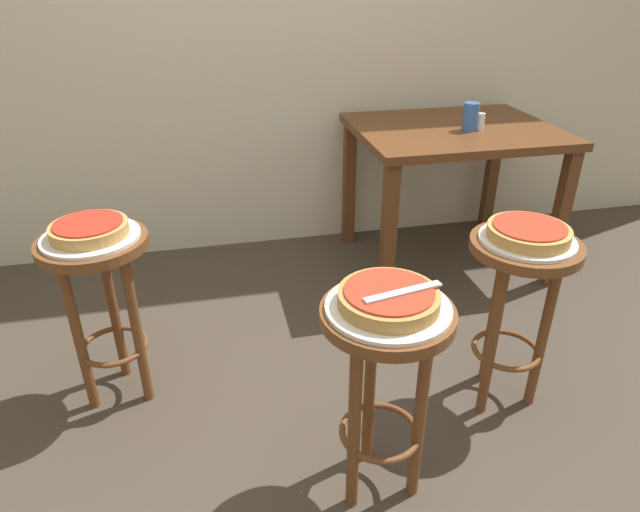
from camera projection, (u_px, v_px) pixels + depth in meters
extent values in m
plane|color=#42382D|center=(326.00, 448.00, 1.86)|extent=(6.00, 6.00, 0.00)
cylinder|color=brown|center=(388.00, 315.00, 1.45)|extent=(0.36, 0.36, 0.03)
cylinder|color=brown|center=(370.00, 383.00, 1.70)|extent=(0.04, 0.04, 0.61)
cylinder|color=brown|center=(354.00, 428.00, 1.53)|extent=(0.04, 0.04, 0.61)
cylinder|color=brown|center=(420.00, 417.00, 1.57)|extent=(0.04, 0.04, 0.61)
torus|color=brown|center=(380.00, 432.00, 1.64)|extent=(0.24, 0.24, 0.02)
cylinder|color=white|center=(388.00, 307.00, 1.44)|extent=(0.33, 0.33, 0.01)
cylinder|color=#B78442|center=(389.00, 299.00, 1.42)|extent=(0.26, 0.26, 0.04)
cylinder|color=#B23823|center=(389.00, 291.00, 1.41)|extent=(0.23, 0.23, 0.01)
cylinder|color=brown|center=(526.00, 247.00, 1.79)|extent=(0.36, 0.36, 0.03)
cylinder|color=brown|center=(494.00, 311.00, 2.04)|extent=(0.04, 0.04, 0.61)
cylinder|color=brown|center=(492.00, 342.00, 1.88)|extent=(0.04, 0.04, 0.61)
cylinder|color=brown|center=(543.00, 334.00, 1.92)|extent=(0.04, 0.04, 0.61)
torus|color=brown|center=(506.00, 350.00, 1.99)|extent=(0.24, 0.24, 0.02)
cylinder|color=silver|center=(527.00, 240.00, 1.78)|extent=(0.31, 0.31, 0.01)
cylinder|color=tan|center=(529.00, 233.00, 1.77)|extent=(0.26, 0.26, 0.04)
cylinder|color=#B23823|center=(530.00, 226.00, 1.76)|extent=(0.23, 0.23, 0.01)
cylinder|color=brown|center=(92.00, 243.00, 1.81)|extent=(0.36, 0.36, 0.03)
cylinder|color=brown|center=(113.00, 308.00, 2.06)|extent=(0.04, 0.04, 0.61)
cylinder|color=brown|center=(79.00, 338.00, 1.90)|extent=(0.04, 0.04, 0.61)
cylinder|color=brown|center=(137.00, 330.00, 1.94)|extent=(0.04, 0.04, 0.61)
torus|color=brown|center=(114.00, 346.00, 2.01)|extent=(0.24, 0.24, 0.02)
cylinder|color=silver|center=(91.00, 237.00, 1.80)|extent=(0.31, 0.31, 0.01)
cylinder|color=tan|center=(89.00, 230.00, 1.79)|extent=(0.25, 0.25, 0.04)
cylinder|color=red|center=(88.00, 223.00, 1.78)|extent=(0.22, 0.22, 0.01)
cube|color=#5B3319|center=(455.00, 131.00, 2.70)|extent=(0.96, 0.78, 0.04)
cube|color=#5B3319|center=(388.00, 237.00, 2.50)|extent=(0.06, 0.06, 0.69)
cube|color=#5B3319|center=(560.00, 220.00, 2.66)|extent=(0.06, 0.06, 0.69)
cube|color=#5B3319|center=(349.00, 184.00, 3.08)|extent=(0.06, 0.06, 0.69)
cube|color=#5B3319|center=(492.00, 173.00, 3.25)|extent=(0.06, 0.06, 0.69)
cylinder|color=#3360B2|center=(470.00, 117.00, 2.60)|extent=(0.07, 0.07, 0.13)
cylinder|color=white|center=(480.00, 122.00, 2.62)|extent=(0.04, 0.04, 0.08)
cube|color=silver|center=(403.00, 292.00, 1.40)|extent=(0.22, 0.07, 0.01)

